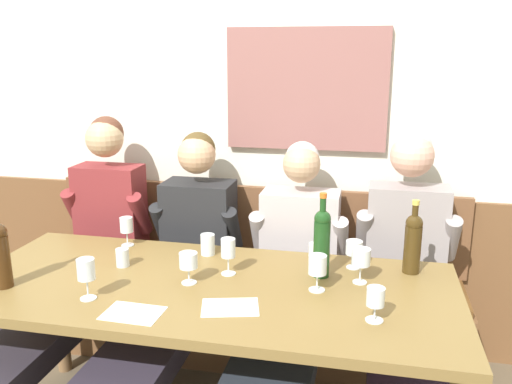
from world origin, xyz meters
TOP-DOWN VIEW (x-y plane):
  - room_wall_back at (0.00, 1.09)m, footprint 6.80×0.12m
  - wood_wainscot_panel at (0.00, 1.04)m, footprint 6.80×0.03m
  - wall_bench at (0.00, 0.83)m, footprint 2.32×0.42m
  - dining_table at (0.00, 0.09)m, footprint 2.02×0.87m
  - person_center_right_seat at (-0.79, 0.44)m, footprint 0.47×1.33m
  - person_left_seat at (-0.27, 0.45)m, footprint 0.48×1.34m
  - person_center_left_seat at (0.28, 0.42)m, footprint 0.50×1.33m
  - person_right_seat at (0.82, 0.44)m, footprint 0.49×1.33m
  - wine_bottle_amber_mid at (-0.79, -0.10)m, footprint 0.07×0.07m
  - wine_bottle_green_tall at (0.44, 0.27)m, footprint 0.07×0.07m
  - wine_bottle_clear_water at (0.82, 0.39)m, footprint 0.07×0.07m
  - wine_glass_by_bottle at (-0.41, -0.13)m, footprint 0.07×0.07m
  - wine_glass_right_end at (0.67, -0.08)m, footprint 0.06×0.06m
  - wine_glass_mid_left at (0.57, 0.39)m, footprint 0.07×0.07m
  - wine_glass_mid_right at (0.44, 0.13)m, footprint 0.07×0.07m
  - wine_glass_near_bucket at (0.61, 0.24)m, footprint 0.08×0.08m
  - wine_glass_left_end at (-0.51, 0.44)m, footprint 0.06×0.06m
  - wine_glass_center_rear at (0.06, 0.21)m, footprint 0.06×0.06m
  - wine_glass_center_front at (-0.08, 0.09)m, footprint 0.08×0.08m
  - water_tumbler_left at (-0.10, 0.41)m, footprint 0.07×0.07m
  - water_tumbler_right at (0.40, 0.42)m, footprint 0.06×0.06m
  - water_tumbler_center at (-0.42, 0.20)m, footprint 0.06×0.06m
  - tasting_sheet_left_guest at (0.14, -0.09)m, footprint 0.24×0.20m
  - tasting_sheet_right_guest at (-0.19, -0.21)m, footprint 0.21×0.16m

SIDE VIEW (x-z plane):
  - wall_bench at x=0.00m, z-range -0.19..0.75m
  - wood_wainscot_panel at x=0.00m, z-range 0.00..0.91m
  - person_center_left_seat at x=0.28m, z-range -0.02..1.21m
  - person_left_seat at x=-0.27m, z-range -0.01..1.25m
  - person_right_seat at x=0.82m, z-range -0.02..1.29m
  - person_center_right_seat at x=-0.79m, z-range -0.02..1.31m
  - dining_table at x=0.00m, z-range 0.29..1.05m
  - tasting_sheet_left_guest at x=0.14m, z-range 0.75..0.76m
  - tasting_sheet_right_guest at x=-0.19m, z-range 0.75..0.76m
  - water_tumbler_center at x=-0.42m, z-range 0.75..0.83m
  - water_tumbler_right at x=0.40m, z-range 0.75..0.84m
  - water_tumbler_left at x=-0.10m, z-range 0.75..0.85m
  - wine_glass_mid_left at x=0.57m, z-range 0.78..0.90m
  - wine_glass_right_end at x=0.67m, z-range 0.78..0.90m
  - wine_glass_center_front at x=-0.08m, z-range 0.78..0.91m
  - wine_glass_left_end at x=-0.51m, z-range 0.78..0.92m
  - wine_glass_mid_right at x=0.44m, z-range 0.78..0.93m
  - wine_glass_near_bucket at x=0.61m, z-range 0.79..0.93m
  - wine_glass_center_rear at x=0.06m, z-range 0.79..0.95m
  - wine_glass_by_bottle at x=-0.41m, z-range 0.79..0.95m
  - wine_bottle_clear_water at x=0.82m, z-range 0.73..1.06m
  - wine_bottle_amber_mid at x=-0.79m, z-range 0.73..1.07m
  - wine_bottle_green_tall at x=0.44m, z-range 0.73..1.09m
  - room_wall_back at x=0.00m, z-range 0.00..2.80m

